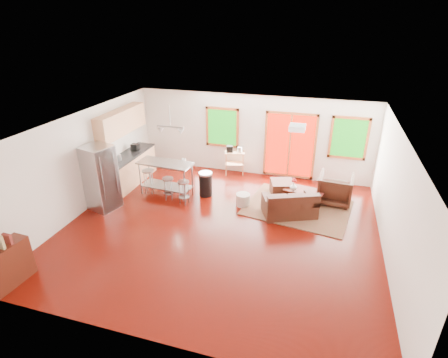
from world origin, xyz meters
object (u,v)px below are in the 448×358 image
(rug, at_px, (297,208))
(refrigerator, at_px, (101,178))
(loveseat, at_px, (290,206))
(kitchen_cart, at_px, (234,155))
(island, at_px, (166,173))
(coffee_table, at_px, (301,191))
(ottoman, at_px, (282,188))
(armchair, at_px, (335,187))

(rug, xyz_separation_m, refrigerator, (-5.07, -1.45, 0.87))
(loveseat, relative_size, kitchen_cart, 1.56)
(rug, height_order, loveseat, loveseat)
(loveseat, xyz_separation_m, island, (-3.59, 0.21, 0.40))
(refrigerator, bearing_deg, island, 58.28)
(coffee_table, bearing_deg, ottoman, 157.59)
(kitchen_cart, bearing_deg, coffee_table, -29.11)
(coffee_table, height_order, island, island)
(rug, distance_m, loveseat, 0.56)
(rug, distance_m, island, 3.84)
(armchair, relative_size, kitchen_cart, 0.93)
(coffee_table, bearing_deg, armchair, 12.88)
(loveseat, bearing_deg, island, 153.41)
(armchair, xyz_separation_m, kitchen_cart, (-3.20, 1.08, 0.21))
(rug, bearing_deg, refrigerator, -164.09)
(refrigerator, height_order, kitchen_cart, refrigerator)
(armchair, height_order, island, island)
(ottoman, bearing_deg, kitchen_cart, 148.86)
(armchair, bearing_deg, rug, 38.74)
(armchair, relative_size, refrigerator, 0.52)
(refrigerator, bearing_deg, rug, 31.61)
(kitchen_cart, bearing_deg, ottoman, -31.14)
(refrigerator, bearing_deg, ottoman, 40.70)
(rug, bearing_deg, loveseat, -110.96)
(ottoman, bearing_deg, loveseat, -72.41)
(rug, relative_size, ottoman, 4.22)
(loveseat, relative_size, refrigerator, 0.87)
(rug, distance_m, ottoman, 0.88)
(armchair, relative_size, island, 0.57)
(island, bearing_deg, ottoman, 15.87)
(loveseat, distance_m, refrigerator, 5.03)
(ottoman, height_order, refrigerator, refrigerator)
(coffee_table, relative_size, refrigerator, 0.57)
(ottoman, distance_m, refrigerator, 5.05)
(armchair, xyz_separation_m, ottoman, (-1.47, 0.03, -0.25))
(rug, height_order, refrigerator, refrigerator)
(coffee_table, height_order, armchair, armchair)
(loveseat, height_order, coffee_table, loveseat)
(coffee_table, xyz_separation_m, armchair, (0.90, 0.20, 0.14))
(loveseat, xyz_separation_m, refrigerator, (-4.90, -0.99, 0.60))
(armchair, xyz_separation_m, refrigerator, (-6.00, -2.09, 0.42))
(ottoman, height_order, kitchen_cart, kitchen_cart)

